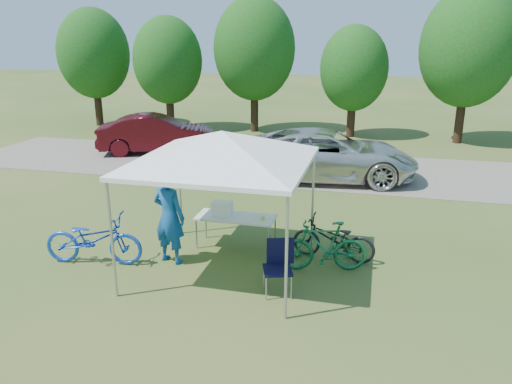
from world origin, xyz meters
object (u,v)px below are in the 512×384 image
folding_table (236,218)px  minivan (327,155)px  bike_blue (94,239)px  folding_chair (279,261)px  bike_green (324,246)px  cyclist (169,217)px  sedan (157,134)px  cooler (222,208)px  bike_dark (333,239)px

folding_table → minivan: minivan is taller
minivan → bike_blue: bearing=145.2°
folding_chair → bike_green: size_ratio=0.57×
cyclist → sedan: 9.94m
folding_chair → cooler: (-1.58, 1.69, 0.28)m
bike_green → sedan: sedan is taller
folding_table → bike_green: (1.95, -0.68, -0.14)m
bike_green → minivan: bearing=173.3°
cooler → cyclist: size_ratio=0.22×
bike_dark → cooler: bearing=-87.1°
sedan → cooler: bearing=-166.8°
folding_table → minivan: bearing=77.5°
folding_chair → bike_green: (0.67, 1.01, -0.07)m
folding_table → cooler: cooler is taller
cyclist → bike_green: 3.07m
bike_blue → folding_table: bearing=-68.5°
bike_blue → cyclist: bearing=-81.9°
bike_green → folding_chair: bearing=-46.4°
sedan → bike_dark: bearing=-156.7°
folding_table → sedan: bearing=124.5°
bike_blue → bike_dark: size_ratio=1.16×
bike_blue → bike_green: bearing=-88.9°
bike_blue → bike_green: (4.46, 0.79, -0.01)m
cyclist → bike_blue: size_ratio=0.98×
minivan → sedan: 7.05m
bike_blue → minivan: (3.79, 7.26, 0.28)m
sedan → minivan: bearing=-127.3°
folding_table → cooler: size_ratio=4.00×
cooler → cyclist: cyclist is taller
bike_green → sedan: size_ratio=0.38×
bike_blue → sedan: bearing=8.4°
sedan → bike_green: bearing=-159.1°
bike_blue → bike_dark: bearing=-82.9°
folding_table → folding_chair: 2.12m
folding_chair → bike_dark: (0.81, 1.54, -0.13)m
cooler → sedan: sedan is taller
bike_green → minivan: size_ratio=0.30×
minivan → sedan: bearing=65.3°
folding_chair → cyclist: bearing=146.0°
folding_chair → sedan: bearing=106.9°
bike_green → bike_dark: bike_green is taller
cyclist → minivan: cyclist is taller
folding_chair → bike_dark: 1.74m
folding_table → bike_blue: (-2.51, -1.47, -0.13)m
bike_blue → minivan: size_ratio=0.35×
cyclist → bike_blue: cyclist is taller
bike_blue → bike_green: size_ratio=1.17×
folding_table → minivan: (1.28, 5.78, 0.15)m
bike_dark → sedan: sedan is taller
cyclist → sedan: cyclist is taller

